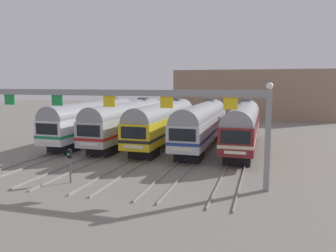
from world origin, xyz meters
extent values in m
plane|color=gray|center=(0.00, 0.00, 0.00)|extent=(160.00, 160.00, 0.00)
cube|color=gray|center=(-9.31, 17.00, 0.07)|extent=(0.07, 70.00, 0.15)
cube|color=gray|center=(-7.88, 17.00, 0.07)|extent=(0.07, 70.00, 0.15)
cube|color=gray|center=(-5.01, 17.00, 0.07)|extent=(0.07, 70.00, 0.15)
cube|color=gray|center=(-3.58, 17.00, 0.07)|extent=(0.07, 70.00, 0.15)
cube|color=gray|center=(-0.72, 17.00, 0.07)|extent=(0.07, 70.00, 0.15)
cube|color=gray|center=(0.72, 17.00, 0.07)|extent=(0.07, 70.00, 0.15)
cube|color=gray|center=(3.58, 17.00, 0.07)|extent=(0.07, 70.00, 0.15)
cube|color=gray|center=(5.01, 17.00, 0.07)|extent=(0.07, 70.00, 0.15)
cube|color=gray|center=(7.88, 17.00, 0.07)|extent=(0.07, 70.00, 0.15)
cube|color=gray|center=(9.31, 17.00, 0.07)|extent=(0.07, 70.00, 0.15)
cube|color=white|center=(-8.59, 0.00, 2.23)|extent=(2.85, 18.00, 2.35)
cube|color=#198C4C|center=(-8.59, 0.00, 1.87)|extent=(2.88, 18.02, 0.28)
cylinder|color=gray|center=(-8.59, 0.00, 3.40)|extent=(2.74, 17.64, 2.74)
cube|color=black|center=(-8.59, -9.02, 2.70)|extent=(2.28, 0.06, 1.03)
cube|color=silver|center=(-8.59, -9.02, 1.47)|extent=(1.71, 0.05, 0.24)
cube|color=black|center=(-8.59, -6.30, 0.53)|extent=(2.28, 2.60, 1.05)
cube|color=black|center=(-8.59, 6.30, 0.53)|extent=(2.28, 2.60, 1.05)
cube|color=#4C4C51|center=(-8.59, 5.04, 4.95)|extent=(1.10, 1.10, 0.20)
cube|color=#B2B5BA|center=(-4.30, 0.00, 2.23)|extent=(2.85, 18.00, 2.35)
cube|color=#B21E1E|center=(-4.30, 0.00, 1.87)|extent=(2.88, 18.02, 0.28)
cylinder|color=gray|center=(-4.30, 0.00, 3.40)|extent=(2.74, 17.64, 2.74)
cube|color=black|center=(-4.30, -9.02, 2.70)|extent=(2.28, 0.06, 1.03)
cube|color=silver|center=(-4.30, -9.02, 1.47)|extent=(1.71, 0.05, 0.24)
cube|color=black|center=(-4.30, -6.30, 0.53)|extent=(2.28, 2.60, 1.05)
cube|color=black|center=(-4.30, 6.30, 0.53)|extent=(2.28, 2.60, 1.05)
cube|color=#4C4C51|center=(-4.30, 5.04, 4.95)|extent=(1.10, 1.10, 0.20)
cube|color=gold|center=(0.00, 0.00, 2.23)|extent=(2.85, 18.00, 2.35)
cube|color=black|center=(0.00, 0.00, 1.87)|extent=(2.88, 18.02, 0.28)
cylinder|color=gray|center=(0.00, 0.00, 3.40)|extent=(2.74, 17.64, 2.74)
cube|color=black|center=(0.00, -9.02, 2.70)|extent=(2.28, 0.06, 1.03)
cube|color=silver|center=(0.00, -9.02, 1.47)|extent=(1.71, 0.05, 0.24)
cube|color=black|center=(0.00, -6.30, 0.53)|extent=(2.28, 2.60, 1.05)
cube|color=black|center=(0.00, 6.30, 0.53)|extent=(2.28, 2.60, 1.05)
cube|color=#4C4C51|center=(0.00, 5.04, 4.95)|extent=(1.10, 1.10, 0.20)
cube|color=silver|center=(4.30, 0.00, 2.23)|extent=(2.85, 18.00, 2.35)
cube|color=navy|center=(4.30, 0.00, 1.87)|extent=(2.88, 18.02, 0.28)
cylinder|color=gray|center=(4.30, 0.00, 3.40)|extent=(2.74, 17.64, 2.74)
cube|color=black|center=(4.30, -9.02, 2.70)|extent=(2.28, 0.06, 1.03)
cube|color=silver|center=(4.30, -9.02, 1.47)|extent=(1.71, 0.05, 0.24)
cube|color=black|center=(4.30, -6.30, 0.53)|extent=(2.28, 2.60, 1.05)
cube|color=black|center=(4.30, 6.30, 0.53)|extent=(2.28, 2.60, 1.05)
cube|color=#4C4C51|center=(4.30, 5.04, 4.95)|extent=(1.10, 1.10, 0.20)
cube|color=maroon|center=(8.59, 0.00, 2.23)|extent=(2.85, 18.00, 2.35)
cube|color=beige|center=(8.59, 0.00, 1.87)|extent=(2.88, 18.02, 0.28)
cylinder|color=gray|center=(8.59, 0.00, 3.40)|extent=(2.74, 17.64, 2.74)
cube|color=black|center=(8.59, -9.02, 2.70)|extent=(2.28, 0.06, 1.03)
cube|color=silver|center=(8.59, -9.02, 1.47)|extent=(1.71, 0.05, 0.24)
cube|color=black|center=(8.59, -6.30, 0.53)|extent=(2.28, 2.60, 1.05)
cube|color=black|center=(8.59, 6.30, 0.53)|extent=(2.28, 2.60, 1.05)
cube|color=#4C4C51|center=(8.59, 5.04, 4.95)|extent=(1.10, 1.10, 0.20)
cube|color=gray|center=(10.99, -13.50, 3.25)|extent=(0.36, 0.36, 6.50)
cube|color=gray|center=(0.00, -13.50, 6.25)|extent=(21.99, 0.32, 0.44)
cube|color=#198C3F|center=(-8.59, -13.50, 5.63)|extent=(0.90, 0.08, 0.80)
cube|color=#198C3F|center=(-4.30, -13.50, 5.63)|extent=(0.90, 0.08, 0.80)
cube|color=yellow|center=(0.00, -13.50, 5.63)|extent=(0.90, 0.08, 0.80)
cube|color=yellow|center=(4.30, -13.50, 5.63)|extent=(0.90, 0.08, 0.80)
cube|color=yellow|center=(8.59, -13.50, 5.63)|extent=(0.90, 0.08, 0.80)
sphere|color=white|center=(10.99, -13.50, 6.75)|extent=(0.44, 0.44, 0.44)
cylinder|color=#59595E|center=(-2.15, -15.45, 1.21)|extent=(0.12, 0.12, 2.41)
cube|color=black|center=(-2.15, -15.45, 2.06)|extent=(0.28, 0.24, 0.60)
sphere|color=green|center=(-2.15, -15.59, 2.06)|extent=(0.18, 0.18, 0.18)
cube|color=gray|center=(8.34, 33.29, 4.66)|extent=(29.94, 10.00, 9.31)
camera|label=1|loc=(10.82, -35.72, 6.98)|focal=36.32mm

